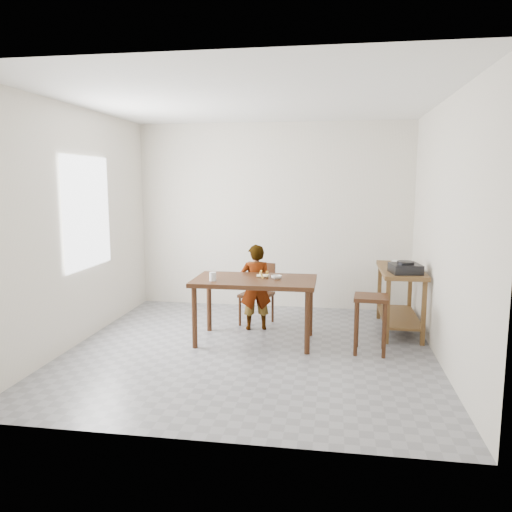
% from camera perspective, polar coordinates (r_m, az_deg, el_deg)
% --- Properties ---
extents(floor, '(4.00, 4.00, 0.04)m').
position_cam_1_polar(floor, '(5.67, -0.64, -10.86)').
color(floor, gray).
rests_on(floor, ground).
extents(ceiling, '(4.00, 4.00, 0.04)m').
position_cam_1_polar(ceiling, '(5.41, -0.69, 17.66)').
color(ceiling, white).
rests_on(ceiling, wall_back).
extents(wall_back, '(4.00, 0.04, 2.70)m').
position_cam_1_polar(wall_back, '(7.36, 1.97, 4.56)').
color(wall_back, silver).
rests_on(wall_back, ground).
extents(wall_front, '(4.00, 0.04, 2.70)m').
position_cam_1_polar(wall_front, '(3.41, -6.34, -0.18)').
color(wall_front, silver).
rests_on(wall_front, ground).
extents(wall_left, '(0.04, 4.00, 2.70)m').
position_cam_1_polar(wall_left, '(6.04, -19.94, 3.17)').
color(wall_left, silver).
rests_on(wall_left, ground).
extents(wall_right, '(0.04, 4.00, 2.70)m').
position_cam_1_polar(wall_right, '(5.41, 20.94, 2.54)').
color(wall_right, silver).
rests_on(wall_right, ground).
extents(window_pane, '(0.02, 1.10, 1.30)m').
position_cam_1_polar(window_pane, '(6.19, -18.71, 4.74)').
color(window_pane, white).
rests_on(window_pane, wall_left).
extents(dining_table, '(1.40, 0.80, 0.75)m').
position_cam_1_polar(dining_table, '(5.84, -0.15, -6.22)').
color(dining_table, '#371D0E').
rests_on(dining_table, floor).
extents(prep_counter, '(0.50, 1.20, 0.80)m').
position_cam_1_polar(prep_counter, '(6.49, 16.08, -4.81)').
color(prep_counter, brown).
rests_on(prep_counter, floor).
extents(child, '(0.45, 0.36, 1.09)m').
position_cam_1_polar(child, '(6.28, -0.06, -3.59)').
color(child, silver).
rests_on(child, floor).
extents(dining_chair, '(0.47, 0.47, 0.79)m').
position_cam_1_polar(dining_chair, '(6.54, 0.05, -4.40)').
color(dining_chair, '#371D0E').
rests_on(dining_chair, floor).
extents(stool, '(0.39, 0.39, 0.64)m').
position_cam_1_polar(stool, '(5.63, 12.93, -7.61)').
color(stool, '#371D0E').
rests_on(stool, floor).
extents(glass_tumbler, '(0.10, 0.10, 0.10)m').
position_cam_1_polar(glass_tumbler, '(5.65, -4.96, -2.34)').
color(glass_tumbler, silver).
rests_on(glass_tumbler, dining_table).
extents(small_bowl, '(0.15, 0.15, 0.04)m').
position_cam_1_polar(small_bowl, '(5.75, 2.34, -2.43)').
color(small_bowl, silver).
rests_on(small_bowl, dining_table).
extents(banana, '(0.19, 0.16, 0.06)m').
position_cam_1_polar(banana, '(5.79, 0.81, -2.23)').
color(banana, '#DCBE52').
rests_on(banana, dining_table).
extents(serving_bowl, '(0.22, 0.22, 0.05)m').
position_cam_1_polar(serving_bowl, '(6.62, 16.05, -0.79)').
color(serving_bowl, silver).
rests_on(serving_bowl, prep_counter).
extents(gas_burner, '(0.38, 0.38, 0.11)m').
position_cam_1_polar(gas_burner, '(6.06, 16.70, -1.39)').
color(gas_burner, black).
rests_on(gas_burner, prep_counter).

